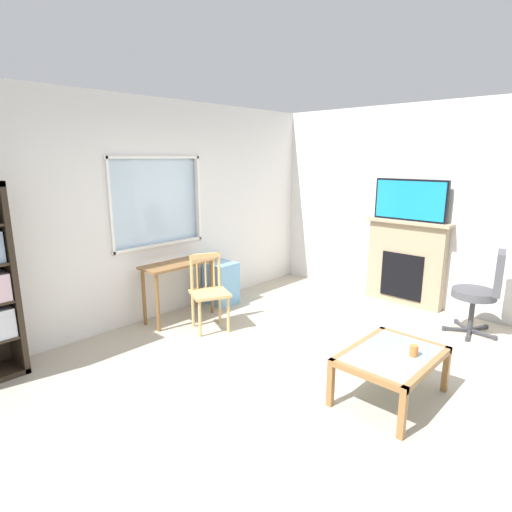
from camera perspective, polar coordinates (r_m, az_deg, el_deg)
name	(u,v)px	position (r m, az deg, el deg)	size (l,w,h in m)	color
ground	(303,379)	(4.08, 6.40, -16.39)	(6.46, 5.79, 0.02)	#B2A893
wall_back_with_window	(150,212)	(5.35, -14.27, 5.82)	(5.46, 0.15, 2.71)	silver
wall_right	(432,208)	(6.06, 22.89, 6.11)	(0.12, 4.99, 2.71)	silver
desk_under_window	(178,273)	(5.29, -10.59, -2.35)	(0.93, 0.39, 0.74)	brown
wooden_chair	(209,291)	(4.97, -6.46, -4.84)	(0.55, 0.54, 0.90)	tan
plastic_drawer_unit	(221,283)	(5.86, -4.81, -3.68)	(0.35, 0.40, 0.59)	#72ADDB
fireplace	(405,262)	(6.13, 19.76, -0.81)	(0.26, 1.15, 1.18)	tan
tv	(410,200)	(5.98, 20.34, 7.19)	(0.06, 0.98, 0.55)	black
office_chair	(483,289)	(5.40, 28.65, -3.93)	(0.58, 0.57, 1.00)	#4C4C51
coffee_table	(391,360)	(3.77, 18.05, -13.33)	(0.93, 0.66, 0.42)	#8C9E99
sippy_cup	(414,350)	(3.74, 20.79, -11.99)	(0.07, 0.07, 0.09)	orange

